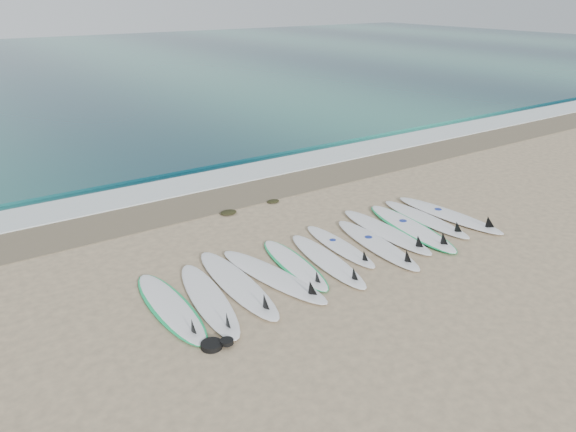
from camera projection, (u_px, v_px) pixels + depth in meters
ground at (333, 255)px, 11.05m from camera, size 120.00×120.00×0.00m
ocean at (11, 71)px, 35.78m from camera, size 120.00×55.00×0.03m
wet_sand_band at (231, 196)px, 14.17m from camera, size 120.00×1.80×0.01m
foam_band at (205, 181)px, 15.23m from camera, size 120.00×1.40×0.04m
wave_crest at (182, 167)px, 16.36m from camera, size 120.00×1.00×0.10m
surfboard_0 at (171, 307)px, 9.13m from camera, size 0.74×2.64×0.33m
surfboard_1 at (210, 300)px, 9.32m from camera, size 1.02×2.77×0.35m
surfboard_2 at (239, 284)px, 9.81m from camera, size 0.80×2.93×0.37m
surfboard_3 at (275, 276)px, 10.08m from camera, size 0.96×2.81×0.35m
surfboard_4 at (295, 264)px, 10.56m from camera, size 0.88×2.44×0.30m
surfboard_5 at (328, 261)px, 10.67m from camera, size 0.88×2.65×0.33m
surfboard_6 at (341, 246)px, 11.29m from camera, size 0.69×2.35×0.30m
surfboard_7 at (378, 245)px, 11.34m from camera, size 0.94×2.78×0.35m
surfboard_8 at (387, 232)px, 11.94m from camera, size 0.77×2.83×0.36m
surfboard_9 at (412, 228)px, 12.15m from camera, size 1.18×3.00×0.37m
surfboard_10 at (427, 219)px, 12.60m from camera, size 0.72×2.66×0.34m
surfboard_11 at (451, 215)px, 12.81m from camera, size 0.74×2.91×0.37m
seaweed_near at (228, 212)px, 13.04m from camera, size 0.40×0.31×0.08m
seaweed_far at (273, 201)px, 13.75m from camera, size 0.32×0.25×0.06m
leash_coil at (215, 344)px, 8.17m from camera, size 0.46×0.36×0.11m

